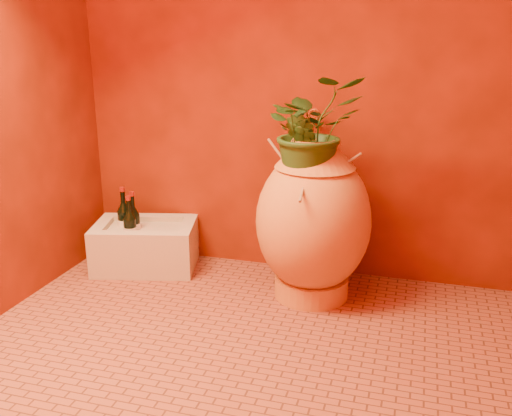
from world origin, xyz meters
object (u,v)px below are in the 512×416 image
(wine_bottle_a, at_px, (130,229))
(wine_bottle_c, at_px, (134,226))
(stone_basin, at_px, (146,246))
(wine_bottle_b, at_px, (125,222))
(wall_tap, at_px, (314,122))
(amphora, at_px, (313,221))

(wine_bottle_a, relative_size, wine_bottle_c, 0.97)
(stone_basin, bearing_deg, wine_bottle_a, -121.85)
(wine_bottle_b, height_order, wine_bottle_c, wine_bottle_b)
(wine_bottle_b, distance_m, wall_tap, 1.25)
(amphora, height_order, wine_bottle_b, amphora)
(amphora, bearing_deg, wine_bottle_a, 178.88)
(amphora, xyz_separation_m, stone_basin, (-1.01, 0.10, -0.29))
(wine_bottle_b, bearing_deg, stone_basin, -4.99)
(stone_basin, distance_m, wine_bottle_a, 0.16)
(amphora, bearing_deg, wine_bottle_b, 174.43)
(stone_basin, height_order, wine_bottle_c, wine_bottle_c)
(amphora, xyz_separation_m, wine_bottle_a, (-1.06, 0.02, -0.16))
(stone_basin, bearing_deg, wall_tap, 10.21)
(stone_basin, xyz_separation_m, wall_tap, (0.95, 0.17, 0.75))
(stone_basin, bearing_deg, wine_bottle_c, -159.28)
(amphora, height_order, wall_tap, wall_tap)
(amphora, bearing_deg, wall_tap, 103.28)
(wine_bottle_b, xyz_separation_m, wine_bottle_c, (0.08, -0.03, -0.00))
(wine_bottle_a, distance_m, wine_bottle_b, 0.12)
(wine_bottle_a, relative_size, wine_bottle_b, 0.93)
(stone_basin, distance_m, wine_bottle_b, 0.19)
(wine_bottle_b, height_order, wall_tap, wall_tap)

